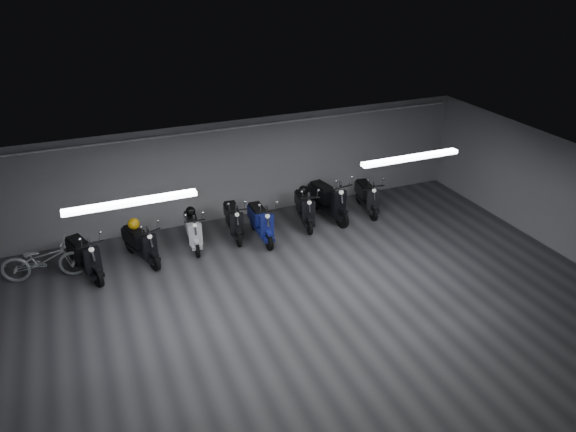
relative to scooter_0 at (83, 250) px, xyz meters
name	(u,v)px	position (x,y,z in m)	size (l,w,h in m)	color
floor	(303,317)	(4.01, -3.36, -0.68)	(14.00, 10.00, 0.01)	#38383A
ceiling	(304,194)	(4.01, -3.36, 2.13)	(14.00, 10.00, 0.01)	gray
back_wall	(229,171)	(4.01, 1.65, 0.73)	(14.00, 0.01, 2.80)	gray
right_wall	(569,201)	(11.01, -3.36, 0.73)	(0.01, 10.00, 2.80)	gray
fluor_strip_left	(131,202)	(1.01, -2.36, 2.07)	(2.40, 0.18, 0.08)	white
fluor_strip_right	(411,158)	(7.01, -2.36, 2.07)	(2.40, 0.18, 0.08)	white
conduit	(228,129)	(4.01, 1.56, 1.95)	(0.05, 0.05, 13.60)	white
scooter_0	(83,250)	(0.00, 0.00, 0.00)	(0.60, 1.81, 1.34)	black
scooter_1	(140,238)	(1.30, 0.16, -0.03)	(0.57, 1.72, 1.28)	black
scooter_2	(193,225)	(2.63, 0.41, -0.06)	(0.55, 1.64, 1.22)	white
scooter_3	(234,215)	(3.75, 0.53, -0.04)	(0.56, 1.69, 1.26)	black
scooter_4	(261,216)	(4.35, 0.10, -0.01)	(0.59, 1.78, 1.32)	navy
scooter_5	(305,203)	(5.75, 0.44, -0.02)	(0.58, 1.74, 1.29)	black
scooter_7	(328,194)	(6.49, 0.53, 0.07)	(0.66, 1.99, 1.48)	black
scooter_9	(367,191)	(7.71, 0.48, -0.03)	(0.57, 1.72, 1.28)	black
bicycle	(42,256)	(-0.88, 0.24, -0.07)	(0.65, 1.85, 1.20)	silver
helmet_0	(190,211)	(2.65, 0.64, 0.21)	(0.26, 0.26, 0.26)	black
helmet_1	(134,224)	(1.21, 0.39, 0.26)	(0.28, 0.28, 0.28)	#E2A10D
helmet_2	(303,190)	(5.79, 0.68, 0.25)	(0.25, 0.25, 0.25)	black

